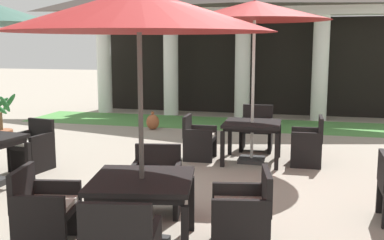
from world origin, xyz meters
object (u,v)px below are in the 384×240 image
at_px(patio_chair_far_back_east, 243,213).
at_px(patio_chair_far_back_west, 44,209).
at_px(patio_table_far_back, 142,187).
at_px(potted_palm_left_edge, 1,127).
at_px(patio_umbrella_far_back, 139,12).
at_px(terracotta_urn, 153,122).
at_px(patio_umbrella_near_foreground, 255,12).
at_px(patio_table_near_foreground, 252,127).
at_px(patio_chair_far_back_north, 156,182).
at_px(patio_chair_near_foreground_east, 308,142).
at_px(patio_chair_near_foreground_west, 198,139).
at_px(patio_chair_mid_left_north, 33,147).
at_px(patio_chair_near_foreground_north, 257,130).

relative_size(patio_chair_far_back_east, patio_chair_far_back_west, 1.01).
height_order(patio_table_far_back, potted_palm_left_edge, potted_palm_left_edge).
distance_m(patio_umbrella_far_back, terracotta_urn, 7.24).
distance_m(patio_umbrella_near_foreground, terracotta_urn, 4.58).
bearing_deg(patio_chair_far_back_east, patio_table_near_foreground, -5.04).
bearing_deg(patio_table_far_back, patio_chair_far_back_north, 100.71).
bearing_deg(terracotta_urn, patio_chair_far_back_east, -63.52).
distance_m(patio_umbrella_near_foreground, patio_chair_far_back_west, 4.98).
bearing_deg(patio_table_far_back, patio_chair_near_foreground_east, 67.20).
bearing_deg(potted_palm_left_edge, patio_umbrella_far_back, -41.28).
distance_m(patio_chair_near_foreground_west, patio_chair_far_back_west, 4.13).
distance_m(patio_chair_mid_left_north, patio_chair_far_back_west, 3.23).
xyz_separation_m(patio_chair_far_back_north, potted_palm_left_edge, (-4.50, 3.09, -0.04)).
xyz_separation_m(patio_chair_near_foreground_north, patio_table_far_back, (-0.63, -4.89, 0.25)).
relative_size(patio_chair_near_foreground_east, potted_palm_left_edge, 0.74).
distance_m(patio_table_near_foreground, patio_table_far_back, 3.96).
xyz_separation_m(patio_chair_near_foreground_north, patio_chair_far_back_west, (-1.67, -5.09, -0.02)).
xyz_separation_m(patio_umbrella_near_foreground, patio_chair_near_foreground_west, (-0.99, -0.03, -2.29)).
bearing_deg(patio_umbrella_far_back, potted_palm_left_edge, 138.72).
distance_m(patio_chair_near_foreground_east, potted_palm_left_edge, 6.35).
bearing_deg(patio_chair_mid_left_north, patio_umbrella_far_back, 149.11).
distance_m(patio_umbrella_far_back, patio_chair_far_back_west, 2.29).
bearing_deg(patio_chair_far_back_east, patio_chair_near_foreground_east, -20.16).
height_order(patio_chair_near_foreground_north, patio_chair_far_back_east, patio_chair_near_foreground_north).
bearing_deg(patio_chair_near_foreground_north, terracotta_urn, -32.50).
bearing_deg(patio_chair_far_back_east, patio_chair_mid_left_north, 49.13).
bearing_deg(patio_chair_near_foreground_west, patio_table_far_back, 3.18).
height_order(patio_chair_near_foreground_west, patio_chair_near_foreground_north, patio_chair_near_foreground_north).
distance_m(patio_umbrella_far_back, potted_palm_left_edge, 6.58).
xyz_separation_m(patio_chair_mid_left_north, patio_chair_far_back_east, (3.90, -2.27, 0.00)).
bearing_deg(patio_chair_far_back_east, patio_umbrella_near_foreground, -5.04).
xyz_separation_m(patio_umbrella_far_back, patio_chair_far_back_north, (-0.19, 1.03, -2.03)).
height_order(patio_table_near_foreground, patio_umbrella_near_foreground, patio_umbrella_near_foreground).
height_order(patio_chair_mid_left_north, patio_table_far_back, patio_chair_mid_left_north).
bearing_deg(patio_chair_far_back_east, potted_palm_left_edge, 44.85).
distance_m(patio_table_near_foreground, patio_chair_far_back_east, 3.73).
bearing_deg(patio_table_far_back, terracotta_urn, 108.05).
height_order(patio_umbrella_far_back, patio_chair_far_back_east, patio_umbrella_far_back).
relative_size(patio_umbrella_near_foreground, patio_chair_near_foreground_east, 3.35).
relative_size(patio_chair_near_foreground_west, patio_chair_far_back_west, 0.97).
xyz_separation_m(patio_chair_near_foreground_west, patio_chair_far_back_east, (1.36, -3.68, 0.02)).
height_order(potted_palm_left_edge, terracotta_urn, potted_palm_left_edge).
bearing_deg(terracotta_urn, patio_table_far_back, -71.95).
xyz_separation_m(patio_chair_far_back_north, patio_chair_far_back_west, (-0.84, -1.22, -0.01)).
xyz_separation_m(patio_table_near_foreground, patio_chair_near_foreground_west, (-0.99, -0.03, -0.26)).
relative_size(patio_table_near_foreground, patio_chair_near_foreground_west, 1.26).
distance_m(patio_table_near_foreground, patio_umbrella_near_foreground, 2.03).
bearing_deg(patio_chair_far_back_north, patio_chair_near_foreground_east, -133.20).
bearing_deg(patio_table_far_back, patio_chair_near_foreground_north, 82.62).
distance_m(patio_chair_near_foreground_west, terracotta_urn, 3.24).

